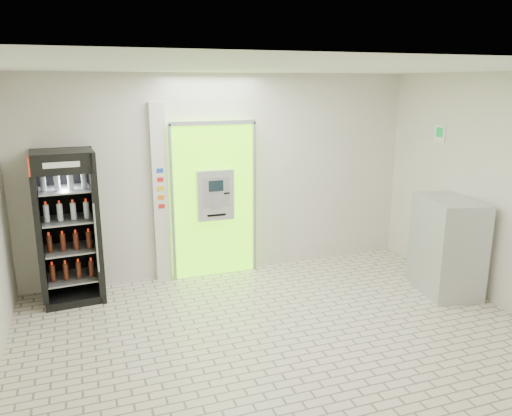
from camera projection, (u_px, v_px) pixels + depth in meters
name	position (u px, v px, depth m)	size (l,w,h in m)	color
ground	(289.00, 345.00, 5.60)	(6.00, 6.00, 0.00)	beige
room_shell	(292.00, 184.00, 5.14)	(6.00, 6.00, 6.00)	silver
atm_assembly	(214.00, 199.00, 7.45)	(1.30, 0.24, 2.33)	#6CEA0A
pillar	(160.00, 194.00, 7.19)	(0.22, 0.11, 2.60)	silver
beverage_cooler	(69.00, 230.00, 6.59)	(0.81, 0.75, 2.02)	black
steel_cabinet	(447.00, 246.00, 6.90)	(0.88, 1.12, 1.33)	#B0B3B8
exit_sign	(440.00, 134.00, 7.33)	(0.02, 0.22, 0.26)	white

